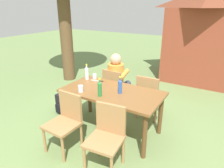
{
  "coord_description": "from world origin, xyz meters",
  "views": [
    {
      "loc": [
        1.54,
        -2.58,
        2.05
      ],
      "look_at": [
        0.0,
        0.0,
        0.88
      ],
      "focal_mm": 32.34,
      "sensor_mm": 36.0,
      "label": 1
    }
  ],
  "objects": [
    {
      "name": "cup_white",
      "position": [
        -0.58,
        0.33,
        0.8
      ],
      "size": [
        0.07,
        0.07,
        0.09
      ],
      "primitive_type": "cylinder",
      "color": "white",
      "rests_on": "dining_table"
    },
    {
      "name": "table_knife",
      "position": [
        -0.45,
        0.26,
        0.76
      ],
      "size": [
        0.24,
        0.07,
        0.01
      ],
      "color": "silver",
      "rests_on": "dining_table"
    },
    {
      "name": "chair_near_right",
      "position": [
        0.36,
        -0.73,
        0.49
      ],
      "size": [
        0.48,
        0.48,
        0.87
      ],
      "color": "#A37547",
      "rests_on": "ground_plane"
    },
    {
      "name": "ground_plane",
      "position": [
        0.0,
        0.0,
        0.0
      ],
      "size": [
        24.0,
        24.0,
        0.0
      ],
      "primitive_type": "plane",
      "color": "#6B844C"
    },
    {
      "name": "cup_glass",
      "position": [
        -0.41,
        -0.29,
        0.81
      ],
      "size": [
        0.08,
        0.08,
        0.11
      ],
      "primitive_type": "cylinder",
      "color": "silver",
      "rests_on": "dining_table"
    },
    {
      "name": "dining_table",
      "position": [
        0.0,
        0.0,
        0.66
      ],
      "size": [
        1.62,
        0.85,
        0.76
      ],
      "color": "brown",
      "rests_on": "ground_plane"
    },
    {
      "name": "chair_far_left",
      "position": [
        -0.37,
        0.73,
        0.49
      ],
      "size": [
        0.46,
        0.46,
        0.87
      ],
      "color": "#A37547",
      "rests_on": "ground_plane"
    },
    {
      "name": "person_in_white_shirt",
      "position": [
        -0.37,
        0.84,
        0.66
      ],
      "size": [
        0.47,
        0.62,
        1.18
      ],
      "color": "orange",
      "rests_on": "ground_plane"
    },
    {
      "name": "bottle_green",
      "position": [
        -0.06,
        -0.26,
        0.88
      ],
      "size": [
        0.06,
        0.06,
        0.29
      ],
      "color": "#287A38",
      "rests_on": "dining_table"
    },
    {
      "name": "brick_kiosk",
      "position": [
        0.83,
        3.67,
        1.34
      ],
      "size": [
        2.18,
        1.98,
        2.55
      ],
      "color": "brown",
      "rests_on": "ground_plane"
    },
    {
      "name": "chair_near_left",
      "position": [
        -0.36,
        -0.73,
        0.49
      ],
      "size": [
        0.46,
        0.46,
        0.87
      ],
      "color": "#A37547",
      "rests_on": "ground_plane"
    },
    {
      "name": "bottle_blue",
      "position": [
        0.15,
        -0.01,
        0.88
      ],
      "size": [
        0.06,
        0.06,
        0.28
      ],
      "color": "#2D56A3",
      "rests_on": "dining_table"
    },
    {
      "name": "chair_far_right",
      "position": [
        0.37,
        0.73,
        0.49
      ],
      "size": [
        0.45,
        0.45,
        0.87
      ],
      "color": "#A37547",
      "rests_on": "ground_plane"
    },
    {
      "name": "backpack_by_near_side",
      "position": [
        -1.17,
        0.04,
        0.19
      ],
      "size": [
        0.3,
        0.23,
        0.39
      ],
      "color": "black",
      "rests_on": "ground_plane"
    },
    {
      "name": "bottle_clear",
      "position": [
        -0.69,
        0.24,
        0.88
      ],
      "size": [
        0.06,
        0.06,
        0.29
      ],
      "color": "white",
      "rests_on": "dining_table"
    }
  ]
}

